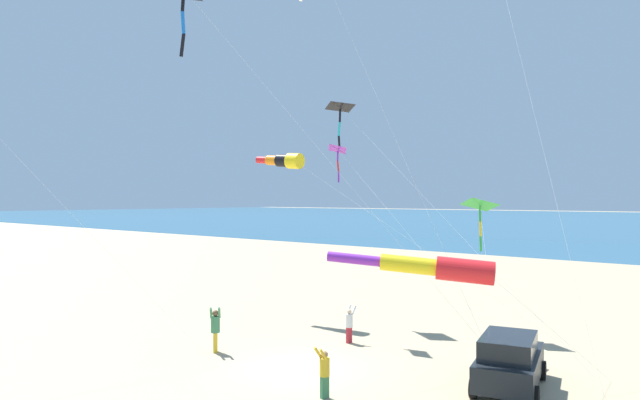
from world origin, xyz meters
TOP-DOWN VIEW (x-y plane):
  - ground_plane at (0.00, 0.00)m, footprint 600.00×600.00m
  - parked_car at (2.68, -6.97)m, footprint 4.62×2.88m
  - cooler_box at (5.48, -6.87)m, footprint 0.62×0.42m
  - person_adult_flyer at (-0.71, 4.14)m, footprint 0.68×0.69m
  - person_child_green_jacket at (-1.94, -2.74)m, footprint 0.55×0.45m
  - person_child_grey_jacket at (4.06, 0.76)m, footprint 0.49×0.38m
  - kite_delta_teal_far_right at (9.69, -2.85)m, footprint 5.92×3.93m
  - kite_windsock_orange_high_right at (6.43, 6.96)m, footprint 2.39×16.56m
  - kite_delta_magenta_far_left at (5.41, 2.41)m, footprint 2.59×10.75m
  - kite_windsock_long_streamer_left at (-1.10, -6.20)m, footprint 8.36×6.15m
  - kite_delta_red_high_left at (8.66, 4.81)m, footprint 3.89×14.75m

SIDE VIEW (x-z plane):
  - ground_plane at x=0.00m, z-range 0.00..0.00m
  - cooler_box at x=5.48m, z-range 0.00..0.42m
  - person_child_grey_jacket at x=4.06m, z-range 0.07..1.71m
  - person_child_green_jacket at x=-1.94m, z-range 0.07..1.73m
  - parked_car at x=2.68m, z-range 0.03..1.88m
  - person_adult_flyer at x=-0.71m, z-range 0.09..2.01m
  - kite_windsock_long_streamer_left at x=-1.10m, z-range 1.99..6.77m
  - kite_delta_teal_far_right at x=9.69m, z-range 2.83..9.34m
  - kite_windsock_orange_high_right at x=6.43m, z-range 4.03..12.90m
  - kite_delta_magenta_far_left at x=5.41m, z-range 4.20..13.26m
  - kite_delta_red_high_left at x=8.66m, z-range 5.53..17.34m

